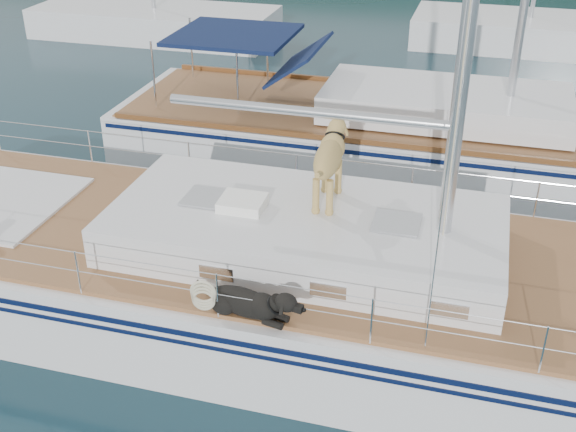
% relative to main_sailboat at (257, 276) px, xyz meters
% --- Properties ---
extents(ground, '(120.00, 120.00, 0.00)m').
position_rel_main_sailboat_xyz_m(ground, '(-0.10, 0.00, -0.68)').
color(ground, black).
rests_on(ground, ground).
extents(main_sailboat, '(12.00, 3.83, 14.01)m').
position_rel_main_sailboat_xyz_m(main_sailboat, '(0.00, 0.00, 0.00)').
color(main_sailboat, silver).
rests_on(main_sailboat, ground).
extents(neighbor_sailboat, '(11.00, 3.50, 13.30)m').
position_rel_main_sailboat_xyz_m(neighbor_sailboat, '(0.98, 5.80, -0.05)').
color(neighbor_sailboat, silver).
rests_on(neighbor_sailboat, ground).
extents(bg_boat_west, '(8.00, 3.00, 11.65)m').
position_rel_main_sailboat_xyz_m(bg_boat_west, '(-8.10, 14.00, -0.23)').
color(bg_boat_west, silver).
rests_on(bg_boat_west, ground).
extents(bg_boat_center, '(7.20, 3.00, 11.65)m').
position_rel_main_sailboat_xyz_m(bg_boat_center, '(3.90, 16.00, -0.23)').
color(bg_boat_center, silver).
rests_on(bg_boat_center, ground).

